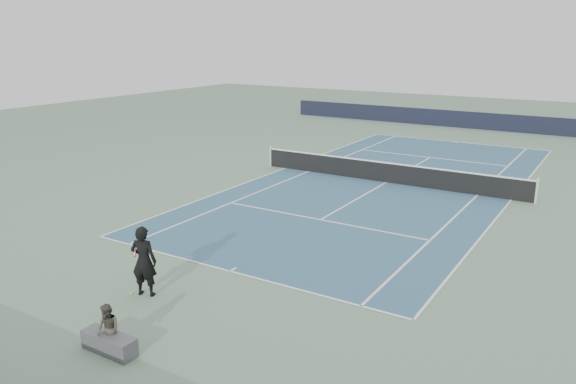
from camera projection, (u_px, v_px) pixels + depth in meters
The scene contains 7 objects.
ground at pixel (386, 183), 25.89m from camera, with size 80.00×80.00×0.00m, color slate.
court_surface at pixel (386, 182), 25.88m from camera, with size 10.97×23.77×0.01m, color #325A77.
tennis_net at pixel (387, 172), 25.75m from camera, with size 12.90×0.10×1.07m.
windscreen_far at pixel (481, 121), 40.40m from camera, with size 30.00×0.25×1.20m, color black.
tennis_player at pixel (144, 261), 14.46m from camera, with size 0.87×0.71×1.89m.
tennis_ball at pixel (131, 294), 14.68m from camera, with size 0.07×0.07×0.07m, color #BCE62F.
spectator_bench at pixel (109, 336), 11.94m from camera, with size 1.38×0.70×1.13m.
Camera 1 is at (9.24, -23.72, 6.56)m, focal length 35.00 mm.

